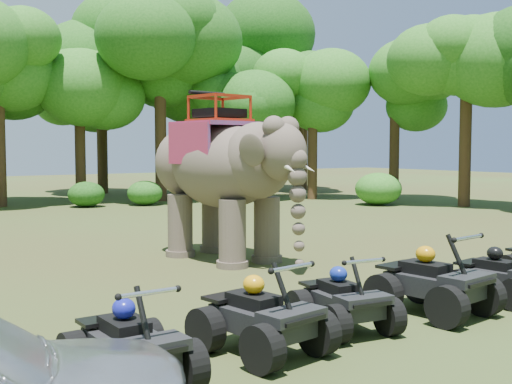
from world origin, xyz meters
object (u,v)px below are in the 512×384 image
Objects in this scene: atv_0 at (129,333)px; elephant at (222,176)px; atv_4 at (502,268)px; atv_1 at (262,306)px; atv_2 at (343,292)px; atv_3 at (434,273)px.

elephant is at bearing 50.77° from atv_0.
atv_0 is 1.03× the size of atv_4.
atv_2 is (1.65, 0.21, -0.06)m from atv_1.
atv_0 is at bearing -167.14° from atv_2.
elephant is 2.83× the size of atv_1.
atv_2 is at bearing 3.95° from atv_0.
atv_4 is at bearing 4.62° from atv_2.
atv_2 is 1.87m from atv_3.
atv_0 is at bearing -136.24° from elephant.
atv_4 is at bearing -8.61° from atv_1.
atv_2 is at bearing 169.33° from atv_4.
atv_1 is at bearing -124.89° from elephant.
atv_3 is (3.50, 0.06, 0.05)m from atv_1.
atv_2 is 0.85× the size of atv_3.
atv_0 is at bearing 174.71° from atv_3.
atv_0 is 7.14m from atv_4.
atv_1 is (1.91, 0.07, 0.03)m from atv_0.
atv_3 is 1.15× the size of atv_4.
atv_0 is (-5.29, -6.61, -1.45)m from elephant.
atv_1 reaches higher than atv_4.
atv_3 is at bearing 0.87° from atv_0.
atv_0 is at bearing 173.89° from atv_1.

